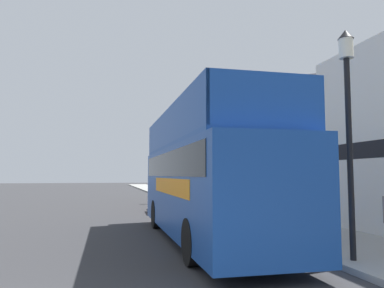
# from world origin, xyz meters

# --- Properties ---
(ground_plane) EXTENTS (144.00, 144.00, 0.00)m
(ground_plane) POSITION_xyz_m (0.00, 21.00, 0.00)
(ground_plane) COLOR #333335
(sidewalk) EXTENTS (3.37, 108.00, 0.14)m
(sidewalk) POSITION_xyz_m (6.96, 18.00, 0.07)
(sidewalk) COLOR #999993
(sidewalk) RESTS_ON ground_plane
(brick_terrace_rear) EXTENTS (6.00, 17.04, 8.39)m
(brick_terrace_rear) POSITION_xyz_m (11.65, 18.54, 4.20)
(brick_terrace_rear) COLOR brown
(brick_terrace_rear) RESTS_ON ground_plane
(tour_bus) EXTENTS (2.51, 9.95, 3.96)m
(tour_bus) POSITION_xyz_m (3.45, 7.68, 1.81)
(tour_bus) COLOR #19479E
(tour_bus) RESTS_ON ground_plane
(parked_car_ahead_of_bus) EXTENTS (2.01, 4.67, 1.39)m
(parked_car_ahead_of_bus) POSITION_xyz_m (4.15, 16.38, 0.66)
(parked_car_ahead_of_bus) COLOR maroon
(parked_car_ahead_of_bus) RESTS_ON ground_plane
(pedestrian_third) EXTENTS (0.48, 0.26, 1.84)m
(pedestrian_third) POSITION_xyz_m (6.83, 6.80, 1.25)
(pedestrian_third) COLOR #232328
(pedestrian_third) RESTS_ON sidewalk
(lamp_post_nearest) EXTENTS (0.35, 0.35, 5.17)m
(lamp_post_nearest) POSITION_xyz_m (5.75, 3.81, 3.67)
(lamp_post_nearest) COLOR black
(lamp_post_nearest) RESTS_ON sidewalk
(lamp_post_second) EXTENTS (0.35, 0.35, 5.08)m
(lamp_post_second) POSITION_xyz_m (5.91, 13.29, 3.61)
(lamp_post_second) COLOR black
(lamp_post_second) RESTS_ON sidewalk
(lamp_post_third) EXTENTS (0.35, 0.35, 5.26)m
(lamp_post_third) POSITION_xyz_m (5.98, 22.77, 3.72)
(lamp_post_third) COLOR black
(lamp_post_third) RESTS_ON sidewalk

